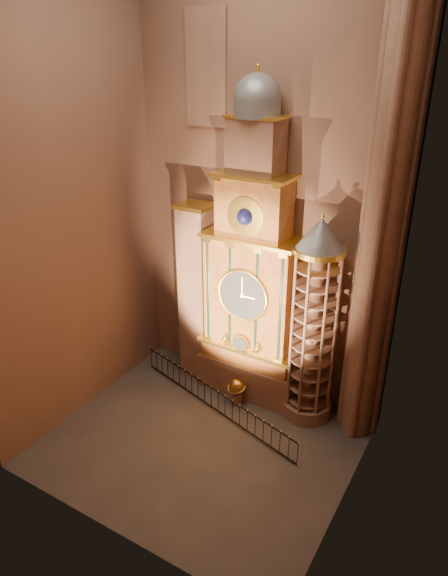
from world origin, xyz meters
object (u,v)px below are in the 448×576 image
Objects in this scene: astronomical_clock at (252,281)px; celestial_globe at (237,389)px; iron_railing at (215,400)px; stair_turret at (313,325)px; portrait_tower at (197,293)px.

astronomical_clock reaches higher than celestial_globe.
celestial_globe is 0.14× the size of iron_railing.
celestial_globe is 1.34m from iron_railing.
astronomical_clock is 6.54m from iron_railing.
astronomical_clock is 1.55× the size of stair_turret.
stair_turret is 1.01× the size of iron_railing.
astronomical_clock is 1.64× the size of portrait_tower.
portrait_tower is at bearing 177.67° from stair_turret.
portrait_tower reaches higher than iron_railing.
portrait_tower is (-3.40, 0.02, -1.53)m from astronomical_clock.
astronomical_clock is at bearing 175.70° from stair_turret.
stair_turret is at bearing 18.11° from celestial_globe.
astronomical_clock reaches higher than stair_turret.
astronomical_clock is at bearing -0.29° from portrait_tower.
portrait_tower is 6.76× the size of celestial_globe.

